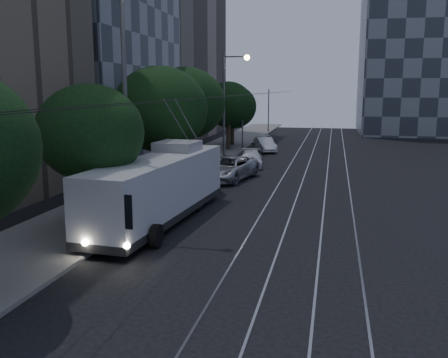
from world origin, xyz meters
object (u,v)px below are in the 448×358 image
at_px(pickup_silver, 228,168).
at_px(car_white_d, 262,141).
at_px(car_white_b, 251,159).
at_px(car_white_c, 265,145).
at_px(streetlamp_far, 229,97).
at_px(streetlamp_near, 134,80).
at_px(trolleybus, 161,188).
at_px(car_white_a, 244,164).

relative_size(pickup_silver, car_white_d, 1.33).
relative_size(car_white_b, car_white_c, 1.04).
relative_size(pickup_silver, streetlamp_far, 0.64).
distance_m(pickup_silver, car_white_b, 6.03).
relative_size(car_white_d, streetlamp_near, 0.40).
relative_size(pickup_silver, car_white_b, 1.33).
bearing_deg(pickup_silver, trolleybus, -81.71).
relative_size(car_white_b, car_white_d, 1.00).
bearing_deg(car_white_a, car_white_b, 96.18).
relative_size(trolleybus, car_white_c, 2.84).
relative_size(car_white_c, streetlamp_near, 0.38).
height_order(trolleybus, car_white_a, trolleybus).
bearing_deg(streetlamp_near, car_white_d, 87.76).
relative_size(pickup_silver, streetlamp_near, 0.53).
height_order(car_white_a, car_white_c, car_white_c).
xyz_separation_m(pickup_silver, car_white_c, (0.37, 15.50, -0.11)).
bearing_deg(trolleybus, streetlamp_far, 96.37).
bearing_deg(car_white_b, streetlamp_far, 136.97).
xyz_separation_m(pickup_silver, car_white_a, (0.56, 3.03, -0.18)).
distance_m(car_white_b, car_white_d, 12.42).
bearing_deg(car_white_b, streetlamp_near, -105.53).
xyz_separation_m(car_white_a, streetlamp_far, (-2.10, 4.39, 4.84)).
height_order(trolleybus, streetlamp_near, streetlamp_near).
relative_size(trolleybus, pickup_silver, 2.05).
relative_size(car_white_c, streetlamp_far, 0.46).
height_order(pickup_silver, car_white_d, pickup_silver).
xyz_separation_m(car_white_a, car_white_d, (-0.88, 15.36, 0.12)).
bearing_deg(streetlamp_near, car_white_a, 82.29).
height_order(car_white_d, streetlamp_near, streetlamp_near).
bearing_deg(trolleybus, streetlamp_near, -116.36).
bearing_deg(car_white_a, pickup_silver, -94.29).
bearing_deg(streetlamp_far, car_white_d, 83.64).
xyz_separation_m(trolleybus, car_white_b, (1.40, 17.15, -0.98)).
height_order(car_white_a, car_white_d, car_white_d).
xyz_separation_m(trolleybus, car_white_a, (1.40, 14.18, -0.99)).
distance_m(trolleybus, car_white_d, 29.56).
height_order(car_white_a, streetlamp_far, streetlamp_far).
bearing_deg(streetlamp_far, pickup_silver, -78.26).
xyz_separation_m(car_white_b, car_white_d, (-0.88, 12.39, 0.11)).
xyz_separation_m(trolleybus, car_white_c, (1.21, 26.65, -0.92)).
distance_m(trolleybus, car_white_a, 14.28).
xyz_separation_m(car_white_a, car_white_c, (-0.19, 12.47, 0.06)).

